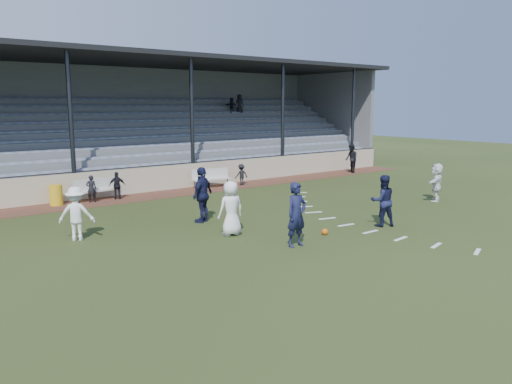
% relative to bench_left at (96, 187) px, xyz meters
% --- Properties ---
extents(ground, '(90.00, 90.00, 0.00)m').
position_rel_bench_left_xyz_m(ground, '(2.30, -10.96, -0.58)').
color(ground, '#2B3817').
rests_on(ground, ground).
extents(cinder_track, '(34.00, 2.00, 0.02)m').
position_rel_bench_left_xyz_m(cinder_track, '(2.30, -0.46, -0.57)').
color(cinder_track, '#522D20').
rests_on(cinder_track, ground).
extents(retaining_wall, '(34.00, 0.18, 1.20)m').
position_rel_bench_left_xyz_m(retaining_wall, '(2.30, 0.59, 0.02)').
color(retaining_wall, '#C3B296').
rests_on(retaining_wall, ground).
extents(bench_left, '(2.03, 0.62, 0.95)m').
position_rel_bench_left_xyz_m(bench_left, '(0.00, 0.00, 0.00)').
color(bench_left, beige).
rests_on(bench_left, cinder_track).
extents(bench_right, '(2.04, 0.72, 0.95)m').
position_rel_bench_left_xyz_m(bench_right, '(5.80, -0.20, 0.00)').
color(bench_right, beige).
rests_on(bench_right, cinder_track).
extents(trash_bin, '(0.53, 0.53, 0.85)m').
position_rel_bench_left_xyz_m(trash_bin, '(-1.75, -0.10, -0.14)').
color(trash_bin, gold).
rests_on(trash_bin, cinder_track).
extents(football, '(0.21, 0.21, 0.21)m').
position_rel_bench_left_xyz_m(football, '(3.68, -10.30, -0.48)').
color(football, '#EB5B0D').
rests_on(football, ground).
extents(player_white_lead, '(0.90, 0.62, 1.76)m').
position_rel_bench_left_xyz_m(player_white_lead, '(1.29, -8.46, 0.30)').
color(player_white_lead, white).
rests_on(player_white_lead, ground).
extents(player_navy_lead, '(0.70, 0.47, 1.91)m').
position_rel_bench_left_xyz_m(player_navy_lead, '(2.08, -10.69, 0.37)').
color(player_navy_lead, '#15183B').
rests_on(player_navy_lead, ground).
extents(player_navy_mid, '(1.08, 0.99, 1.79)m').
position_rel_bench_left_xyz_m(player_navy_mid, '(6.11, -10.65, 0.31)').
color(player_navy_mid, '#15183B').
rests_on(player_navy_mid, ground).
extents(player_white_wing, '(1.25, 1.09, 1.68)m').
position_rel_bench_left_xyz_m(player_white_wing, '(-2.84, -6.06, 0.25)').
color(player_white_wing, white).
rests_on(player_white_wing, ground).
extents(player_navy_wing, '(1.25, 0.98, 1.99)m').
position_rel_bench_left_xyz_m(player_navy_wing, '(1.53, -6.34, 0.41)').
color(player_navy_wing, '#15183B').
rests_on(player_navy_wing, ground).
extents(player_white_back, '(1.59, 1.12, 1.65)m').
position_rel_bench_left_xyz_m(player_white_back, '(11.65, -9.17, 0.24)').
color(player_white_back, white).
rests_on(player_white_back, ground).
extents(official, '(0.96, 1.05, 1.75)m').
position_rel_bench_left_xyz_m(official, '(15.58, -0.82, 0.31)').
color(official, black).
rests_on(official, cinder_track).
extents(sub_left_near, '(0.50, 0.41, 1.17)m').
position_rel_bench_left_xyz_m(sub_left_near, '(-0.36, -0.38, 0.02)').
color(sub_left_near, black).
rests_on(sub_left_near, cinder_track).
extents(sub_left_far, '(0.77, 0.55, 1.22)m').
position_rel_bench_left_xyz_m(sub_left_far, '(0.79, -0.39, 0.04)').
color(sub_left_far, black).
rests_on(sub_left_far, cinder_track).
extents(sub_right, '(0.75, 0.49, 1.10)m').
position_rel_bench_left_xyz_m(sub_right, '(7.45, -0.55, -0.02)').
color(sub_right, black).
rests_on(sub_right, cinder_track).
extents(grandstand, '(34.60, 9.00, 6.61)m').
position_rel_bench_left_xyz_m(grandstand, '(2.30, 5.30, 1.62)').
color(grandstand, slate).
rests_on(grandstand, ground).
extents(penalty_arc, '(3.89, 14.63, 0.01)m').
position_rel_bench_left_xyz_m(penalty_arc, '(6.42, -10.96, -0.58)').
color(penalty_arc, white).
rests_on(penalty_arc, ground).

